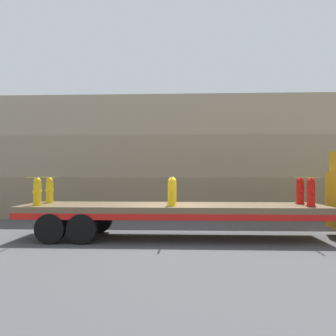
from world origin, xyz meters
name	(u,v)px	position (x,y,z in m)	size (l,w,h in m)	color
ground_plane	(172,238)	(0.00, 0.00, 0.00)	(120.00, 120.00, 0.00)	#474749
rock_cliff	(177,158)	(0.00, 6.69, 3.07)	(60.00, 3.30, 6.14)	#84755B
flatbed_trailer	(156,210)	(-0.55, 0.00, 0.95)	(10.18, 2.66, 1.16)	brown
fire_hydrant_yellow_near_0	(37,192)	(-4.49, -0.56, 1.61)	(0.32, 0.56, 0.93)	gold
fire_hydrant_yellow_far_0	(50,190)	(-4.49, 0.56, 1.61)	(0.32, 0.56, 0.93)	gold
fire_hydrant_yellow_near_1	(172,192)	(0.00, -0.56, 1.61)	(0.32, 0.56, 0.93)	gold
fire_hydrant_yellow_far_1	(173,191)	(0.00, 0.56, 1.61)	(0.32, 0.56, 0.93)	gold
fire_hydrant_red_near_2	(311,192)	(4.49, -0.56, 1.61)	(0.32, 0.56, 0.93)	red
fire_hydrant_red_far_2	(300,191)	(4.49, 0.56, 1.61)	(0.32, 0.56, 0.93)	red
cargo_strap_rear	(44,177)	(-4.49, 0.00, 2.09)	(0.05, 2.76, 0.01)	yellow
cargo_strap_middle	(172,177)	(0.00, 0.00, 2.09)	(0.05, 2.76, 0.01)	yellow
cargo_strap_front	(305,177)	(4.49, 0.00, 2.09)	(0.05, 2.76, 0.01)	yellow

